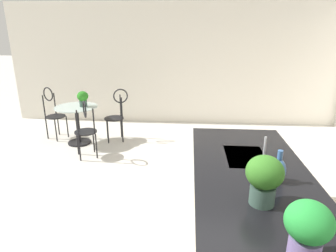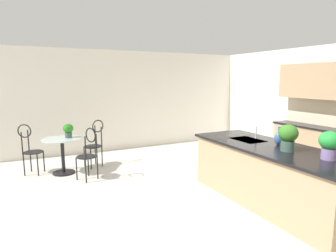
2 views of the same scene
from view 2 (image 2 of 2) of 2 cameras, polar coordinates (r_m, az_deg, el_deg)
name	(u,v)px [view 2 (image 2 of 2)]	position (r m, az deg, el deg)	size (l,w,h in m)	color
ground_plane	(214,206)	(4.67, 9.14, -15.41)	(40.00, 40.00, 0.00)	beige
wall_left_window	(125,100)	(8.10, -8.60, 5.04)	(0.12, 7.80, 2.70)	silver
kitchen_island	(271,175)	(4.82, 19.74, -9.11)	(2.80, 1.06, 0.92)	tan
back_counter_run	(326,147)	(7.03, 28.95, -3.75)	(2.44, 0.64, 1.52)	tan
upper_cabinet_run	(332,81)	(6.86, 29.76, 7.76)	(2.40, 0.36, 0.76)	tan
bistro_table	(63,152)	(6.32, -20.19, -4.95)	(0.80, 0.80, 0.74)	black
chair_near_window	(30,147)	(6.52, -25.71, -3.73)	(0.51, 0.52, 1.04)	black
chair_by_island	(88,151)	(5.72, -15.56, -4.87)	(0.52, 0.51, 1.04)	black
chair_toward_desk	(95,141)	(6.62, -14.32, -2.90)	(0.48, 0.52, 1.04)	black
sink_faucet	(256,132)	(5.18, 17.08, -1.24)	(0.02, 0.02, 0.22)	#B2B5BA
potted_plant_on_table	(68,130)	(6.27, -19.21, -0.70)	(0.21, 0.21, 0.29)	#385147
potted_plant_counter_near	(288,136)	(4.44, 22.75, -1.82)	(0.27, 0.27, 0.39)	#385147
potted_plant_counter_far	(329,143)	(4.20, 29.41, -3.03)	(0.26, 0.26, 0.37)	#7A669E
vase_on_counter	(279,138)	(4.84, 21.13, -2.19)	(0.13, 0.13, 0.29)	#386099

